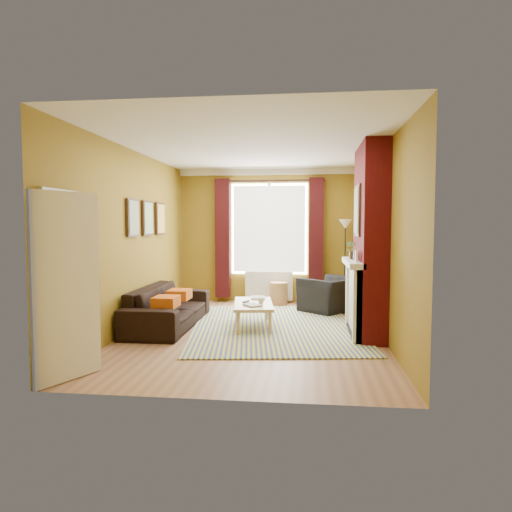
% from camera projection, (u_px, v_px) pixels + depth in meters
% --- Properties ---
extents(ground, '(5.50, 5.50, 0.00)m').
position_uv_depth(ground, '(254.00, 332.00, 7.01)').
color(ground, brown).
rests_on(ground, ground).
extents(room_walls, '(3.82, 5.54, 2.83)m').
position_uv_depth(room_walls, '(297.00, 241.00, 7.11)').
color(room_walls, olive).
rests_on(room_walls, ground).
extents(striped_rug, '(3.01, 3.86, 0.02)m').
position_uv_depth(striped_rug, '(275.00, 326.00, 7.33)').
color(striped_rug, '#32428B').
rests_on(striped_rug, ground).
extents(sofa, '(0.87, 2.22, 0.65)m').
position_uv_depth(sofa, '(168.00, 306.00, 7.36)').
color(sofa, black).
rests_on(sofa, ground).
extents(armchair, '(1.31, 1.32, 0.65)m').
position_uv_depth(armchair, '(330.00, 295.00, 8.60)').
color(armchair, black).
rests_on(armchair, ground).
extents(coffee_table, '(0.75, 1.26, 0.40)m').
position_uv_depth(coffee_table, '(253.00, 305.00, 7.28)').
color(coffee_table, tan).
rests_on(coffee_table, ground).
extents(wicker_stool, '(0.38, 0.38, 0.46)m').
position_uv_depth(wicker_stool, '(279.00, 293.00, 9.35)').
color(wicker_stool, '#A77848').
rests_on(wicker_stool, ground).
extents(floor_lamp, '(0.34, 0.34, 1.75)m').
position_uv_depth(floor_lamp, '(345.00, 238.00, 9.07)').
color(floor_lamp, black).
rests_on(floor_lamp, ground).
extents(book_a, '(0.34, 0.35, 0.03)m').
position_uv_depth(book_a, '(247.00, 306.00, 6.93)').
color(book_a, '#999999').
rests_on(book_a, coffee_table).
extents(book_b, '(0.29, 0.36, 0.02)m').
position_uv_depth(book_b, '(251.00, 298.00, 7.71)').
color(book_b, '#999999').
rests_on(book_b, coffee_table).
extents(mug, '(0.12, 0.12, 0.10)m').
position_uv_depth(mug, '(261.00, 301.00, 7.11)').
color(mug, '#999999').
rests_on(mug, coffee_table).
extents(tv_remote, '(0.10, 0.18, 0.02)m').
position_uv_depth(tv_remote, '(246.00, 301.00, 7.33)').
color(tv_remote, '#29292C').
rests_on(tv_remote, coffee_table).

